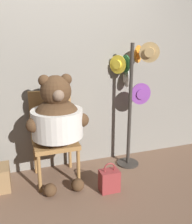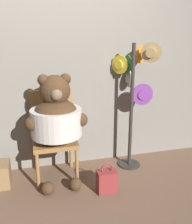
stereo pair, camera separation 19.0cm
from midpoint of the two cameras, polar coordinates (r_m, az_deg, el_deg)
ground_plane at (r=2.89m, az=-4.51°, el=-16.81°), size 14.00×14.00×0.00m
wall_back at (r=3.05m, az=-7.08°, el=7.39°), size 8.00×0.10×2.21m
chair at (r=2.92m, az=-7.85°, el=-4.52°), size 0.48×0.48×1.01m
teddy_bear at (r=2.70m, az=-7.07°, el=-1.65°), size 0.66×0.59×1.24m
hat_display_rack at (r=3.08m, az=10.37°, el=4.76°), size 0.45×0.48×1.55m
handbag_on_ground at (r=2.77m, az=4.53°, el=-15.43°), size 0.21×0.14×0.33m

